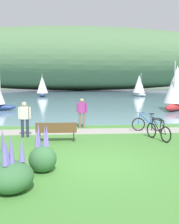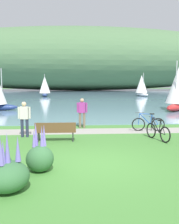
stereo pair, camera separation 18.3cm
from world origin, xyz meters
name	(u,v)px [view 1 (the left image)]	position (x,y,z in m)	size (l,w,h in m)	color
ground_plane	(98,164)	(0.00, 0.00, 0.00)	(200.00, 200.00, 0.00)	#478438
bay_water	(75,94)	(0.00, 47.31, 0.02)	(180.00, 80.00, 0.04)	#6B8EA8
distant_hillside	(78,59)	(1.35, 68.47, 9.26)	(116.21, 28.00, 18.45)	#4C7047
shoreline_path	(87,131)	(0.00, 5.41, 0.01)	(60.00, 1.50, 0.01)	#A39E93
park_bench_near_camera	(56,130)	(-1.52, 3.15, 0.52)	(1.80, 0.49, 0.88)	brown
bicycle_leaning_near_bench	(158,131)	(3.10, 3.14, 0.40)	(0.59, 1.70, 1.01)	black
bicycle_beside_path	(148,124)	(3.29, 5.29, 0.40)	(1.77, 0.23, 1.01)	black
person_at_shoreline	(82,111)	(-0.25, 6.44, 0.98)	(0.60, 0.29, 1.71)	#72604C
person_on_the_grass	(25,117)	(-3.08, 4.18, 0.98)	(0.61, 0.23, 1.71)	#282D47
echium_bush_closest_to_camera	(43,157)	(-1.71, -0.62, 0.43)	(0.82, 0.82, 1.44)	#386B3D
echium_bush_beside_closest	(11,175)	(-2.31, -1.98, 0.42)	(1.07, 1.07, 1.53)	#386B3D
sailboat_nearest_to_shore	(42,86)	(-5.97, 37.73, 1.90)	(2.19, 3.45, 3.96)	navy
sailboat_toward_hillside	(177,87)	(8.76, 14.58, 2.14)	(3.49, 3.62, 4.46)	#B22323
sailboat_far_off	(139,85)	(11.49, 37.39, 2.01)	(2.61, 3.69, 4.18)	white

